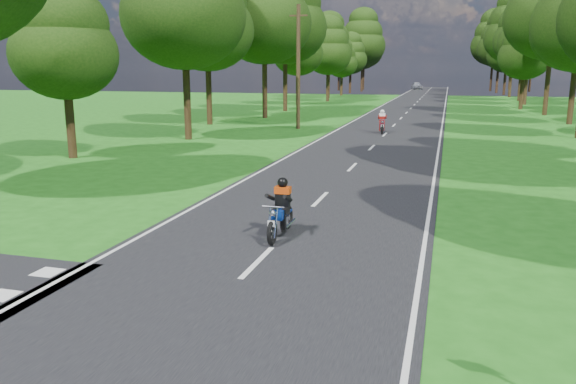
% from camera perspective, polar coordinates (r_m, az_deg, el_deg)
% --- Properties ---
extents(ground, '(160.00, 160.00, 0.00)m').
position_cam_1_polar(ground, '(10.05, -6.91, -10.88)').
color(ground, '#1D5D15').
rests_on(ground, ground).
extents(main_road, '(7.00, 140.00, 0.02)m').
position_cam_1_polar(main_road, '(58.74, 12.37, 8.29)').
color(main_road, black).
rests_on(main_road, ground).
extents(road_markings, '(7.40, 140.00, 0.01)m').
position_cam_1_polar(road_markings, '(56.88, 12.11, 8.19)').
color(road_markings, silver).
rests_on(road_markings, main_road).
extents(treeline, '(40.00, 115.35, 14.78)m').
position_cam_1_polar(treeline, '(68.72, 14.50, 15.64)').
color(treeline, black).
rests_on(treeline, ground).
extents(telegraph_pole, '(1.20, 0.26, 8.00)m').
position_cam_1_polar(telegraph_pole, '(37.74, 1.05, 12.60)').
color(telegraph_pole, '#382616').
rests_on(telegraph_pole, ground).
extents(rider_near_blue, '(0.59, 1.70, 1.41)m').
position_cam_1_polar(rider_near_blue, '(13.35, -0.77, -1.60)').
color(rider_near_blue, navy).
rests_on(rider_near_blue, main_road).
extents(rider_far_red, '(0.82, 1.81, 1.45)m').
position_cam_1_polar(rider_far_red, '(35.63, 9.53, 7.09)').
color(rider_far_red, '#A70C1F').
rests_on(rider_far_red, main_road).
extents(distant_car, '(2.63, 4.50, 1.44)m').
position_cam_1_polar(distant_car, '(112.01, 12.95, 10.48)').
color(distant_car, silver).
rests_on(distant_car, main_road).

